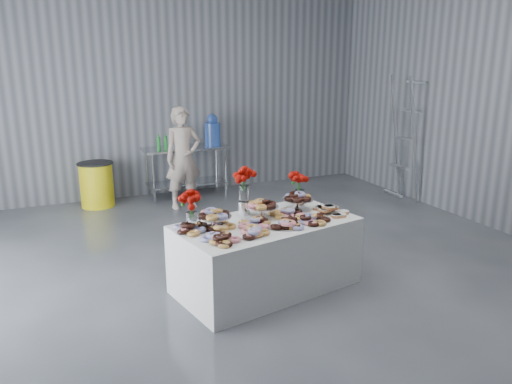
# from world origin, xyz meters

# --- Properties ---
(ground) EXTENTS (9.00, 9.00, 0.00)m
(ground) POSITION_xyz_m (0.00, 0.00, 0.00)
(ground) COLOR #393B40
(ground) RESTS_ON ground
(room_walls) EXTENTS (8.04, 9.04, 4.02)m
(room_walls) POSITION_xyz_m (-0.27, 0.07, 2.64)
(room_walls) COLOR slate
(room_walls) RESTS_ON ground
(display_table) EXTENTS (2.06, 1.35, 0.75)m
(display_table) POSITION_xyz_m (0.14, 0.19, 0.38)
(display_table) COLOR white
(display_table) RESTS_ON ground
(prep_table) EXTENTS (1.50, 0.60, 0.90)m
(prep_table) POSITION_xyz_m (0.37, 4.10, 0.62)
(prep_table) COLOR silver
(prep_table) RESTS_ON ground
(donut_mounds) EXTENTS (1.93, 1.14, 0.09)m
(donut_mounds) POSITION_xyz_m (0.14, 0.14, 0.80)
(donut_mounds) COLOR #C08E46
(donut_mounds) RESTS_ON display_table
(cake_stand_left) EXTENTS (0.36, 0.36, 0.17)m
(cake_stand_left) POSITION_xyz_m (-0.43, 0.23, 0.89)
(cake_stand_left) COLOR silver
(cake_stand_left) RESTS_ON display_table
(cake_stand_mid) EXTENTS (0.36, 0.36, 0.17)m
(cake_stand_mid) POSITION_xyz_m (0.16, 0.35, 0.89)
(cake_stand_mid) COLOR silver
(cake_stand_mid) RESTS_ON display_table
(cake_stand_right) EXTENTS (0.36, 0.36, 0.17)m
(cake_stand_right) POSITION_xyz_m (0.65, 0.45, 0.89)
(cake_stand_right) COLOR silver
(cake_stand_right) RESTS_ON display_table
(danish_pile) EXTENTS (0.48, 0.48, 0.11)m
(danish_pile) POSITION_xyz_m (0.90, 0.19, 0.81)
(danish_pile) COLOR silver
(danish_pile) RESTS_ON display_table
(bouquet_left) EXTENTS (0.26, 0.26, 0.42)m
(bouquet_left) POSITION_xyz_m (-0.65, 0.29, 1.05)
(bouquet_left) COLOR white
(bouquet_left) RESTS_ON display_table
(bouquet_right) EXTENTS (0.26, 0.26, 0.42)m
(bouquet_right) POSITION_xyz_m (0.76, 0.62, 1.05)
(bouquet_right) COLOR white
(bouquet_right) RESTS_ON display_table
(bouquet_center) EXTENTS (0.26, 0.26, 0.57)m
(bouquet_center) POSITION_xyz_m (0.02, 0.53, 1.13)
(bouquet_center) COLOR silver
(bouquet_center) RESTS_ON display_table
(water_jug) EXTENTS (0.28, 0.28, 0.55)m
(water_jug) POSITION_xyz_m (0.87, 4.10, 1.15)
(water_jug) COLOR #3F6DD8
(water_jug) RESTS_ON prep_table
(drink_bottles) EXTENTS (0.54, 0.08, 0.27)m
(drink_bottles) POSITION_xyz_m (0.05, 4.00, 1.04)
(drink_bottles) COLOR #268C33
(drink_bottles) RESTS_ON prep_table
(person) EXTENTS (0.64, 0.45, 1.67)m
(person) POSITION_xyz_m (0.15, 3.46, 0.84)
(person) COLOR #CC8C93
(person) RESTS_ON ground
(trash_barrel) EXTENTS (0.58, 0.58, 0.75)m
(trash_barrel) POSITION_xyz_m (-1.18, 4.10, 0.38)
(trash_barrel) COLOR yellow
(trash_barrel) RESTS_ON ground
(stepladder) EXTENTS (0.61, 0.53, 2.16)m
(stepladder) POSITION_xyz_m (3.75, 2.38, 1.08)
(stepladder) COLOR silver
(stepladder) RESTS_ON ground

